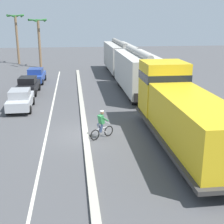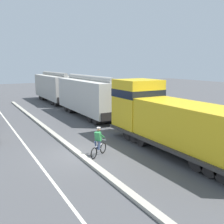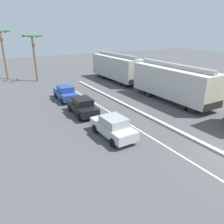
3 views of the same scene
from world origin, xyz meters
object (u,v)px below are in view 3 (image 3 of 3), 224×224
Objects in this scene: hopper_car_lead at (173,83)px; parked_car_silver at (113,127)px; palm_tree_near at (2,43)px; parked_car_blue at (66,93)px; parked_car_black at (82,106)px; palm_tree_far at (34,47)px; hopper_car_middle at (117,67)px.

hopper_car_lead is 2.51× the size of parked_car_silver.
palm_tree_near reaches higher than hopper_car_lead.
palm_tree_near is (-14.28, 21.93, 3.51)m from hopper_car_lead.
parked_car_blue is at bearing -74.67° from palm_tree_near.
hopper_car_lead is 12.01m from parked_car_blue.
parked_car_silver is 5.41m from parked_car_black.
parked_car_black is at bearing -88.95° from palm_tree_far.
parked_car_silver is at bearing -157.92° from hopper_car_lead.
parked_car_black and parked_car_blue have the same top height.
hopper_car_middle reaches higher than parked_car_silver.
parked_car_blue is (-10.04, -5.13, -1.26)m from hopper_car_middle.
palm_tree_far is at bearing 91.05° from parked_car_black.
parked_car_blue is at bearing -87.53° from palm_tree_far.
parked_car_black is 1.00× the size of parked_car_blue.
hopper_car_lead is 1.39× the size of palm_tree_near.
palm_tree_near is at bearing 105.33° from parked_car_blue.
parked_car_silver is at bearing -122.83° from hopper_car_middle.
hopper_car_middle is 14.57m from parked_car_black.
palm_tree_far is (-0.30, 16.50, 4.21)m from parked_car_black.
parked_car_blue is at bearing 87.94° from parked_car_black.
hopper_car_lead is 10.39m from parked_car_black.
palm_tree_far is at bearing 92.47° from parked_car_blue.
palm_tree_near is 5.61m from palm_tree_far.
parked_car_silver is (-10.13, -15.71, -1.26)m from hopper_car_middle.
palm_tree_far is (-10.53, 17.80, 2.95)m from hopper_car_lead.
hopper_car_middle is 18.74m from parked_car_silver.
hopper_car_middle is at bearing 27.07° from parked_car_blue.
palm_tree_near is at bearing 99.05° from parked_car_silver.
parked_car_blue is 12.10m from palm_tree_far.
hopper_car_middle is 1.54× the size of palm_tree_far.
hopper_car_lead is 26.41m from palm_tree_near.
palm_tree_near reaches higher than parked_car_silver.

